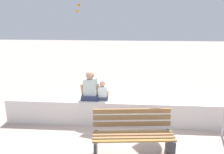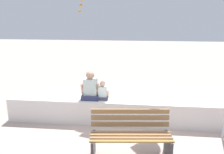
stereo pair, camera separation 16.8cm
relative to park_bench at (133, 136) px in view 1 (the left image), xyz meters
name	(u,v)px [view 1 (the left image)]	position (x,y,z in m)	size (l,w,h in m)	color
ground_plane	(127,146)	(-0.11, 0.31, -0.41)	(40.00, 40.00, 0.00)	#B69F94
seawall_ledge	(128,112)	(-0.11, 1.37, -0.11)	(6.11, 0.48, 0.61)	silver
park_bench	(133,136)	(0.00, 0.00, 0.00)	(1.61, 0.76, 0.88)	olive
person_adult	(90,88)	(-1.06, 1.40, 0.48)	(0.47, 0.35, 0.73)	navy
person_child	(103,92)	(-0.75, 1.40, 0.39)	(0.31, 0.23, 0.47)	#3C4053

